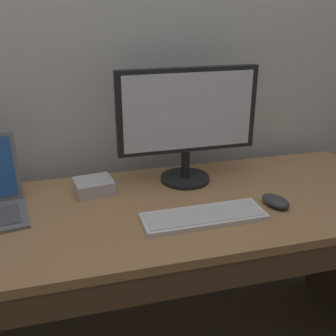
{
  "coord_description": "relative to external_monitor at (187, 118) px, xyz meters",
  "views": [
    {
      "loc": [
        -0.25,
        -1.22,
        1.39
      ],
      "look_at": [
        0.08,
        0.0,
        0.86
      ],
      "focal_mm": 43.93,
      "sensor_mm": 36.0,
      "label": 1
    }
  ],
  "objects": [
    {
      "name": "external_monitor",
      "position": [
        0.0,
        0.0,
        0.0
      ],
      "size": [
        0.53,
        0.19,
        0.44
      ],
      "color": "black",
      "rests_on": "desk"
    },
    {
      "name": "desk",
      "position": [
        -0.2,
        -0.19,
        -0.42
      ],
      "size": [
        1.89,
        0.66,
        0.72
      ],
      "color": "#A87A4C",
      "rests_on": "ground"
    },
    {
      "name": "external_drive_box",
      "position": [
        -0.36,
        0.0,
        -0.23
      ],
      "size": [
        0.15,
        0.14,
        0.05
      ],
      "primitive_type": "cube",
      "rotation": [
        0.0,
        0.0,
        0.14
      ],
      "color": "silver",
      "rests_on": "desk"
    },
    {
      "name": "wired_keyboard",
      "position": [
        -0.03,
        -0.29,
        -0.25
      ],
      "size": [
        0.41,
        0.14,
        0.02
      ],
      "color": "white",
      "rests_on": "desk"
    },
    {
      "name": "computer_mouse",
      "position": [
        0.24,
        -0.27,
        -0.24
      ],
      "size": [
        0.1,
        0.13,
        0.03
      ],
      "primitive_type": "ellipsoid",
      "rotation": [
        0.0,
        0.0,
        0.29
      ],
      "color": "#38383D",
      "rests_on": "desk"
    }
  ]
}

